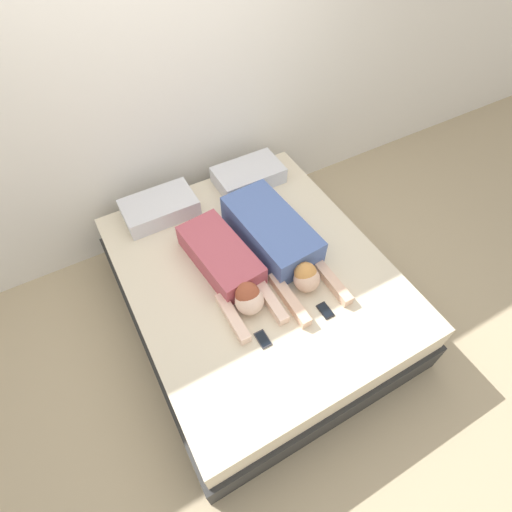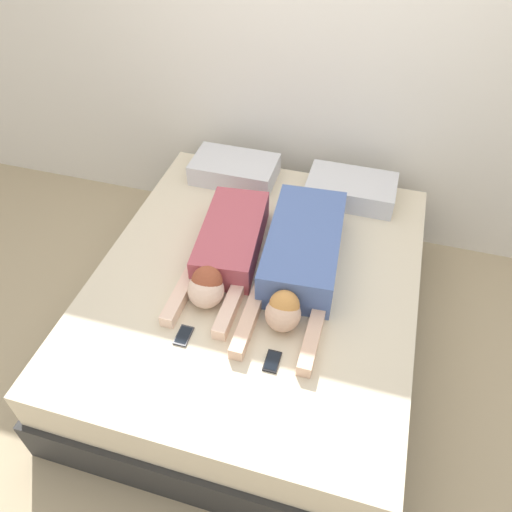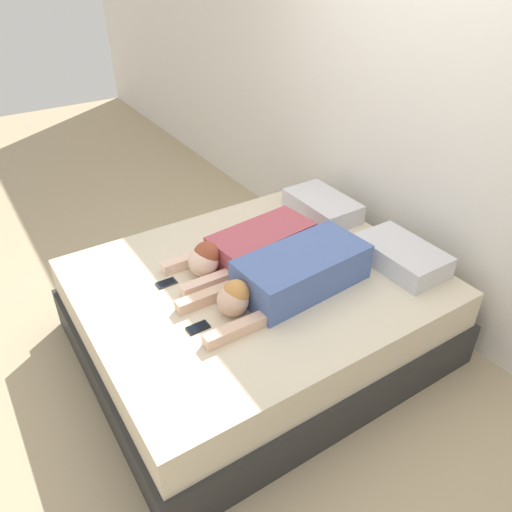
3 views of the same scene
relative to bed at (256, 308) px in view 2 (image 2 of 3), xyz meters
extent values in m
plane|color=tan|center=(0.00, 0.00, -0.27)|extent=(12.00, 12.00, 0.00)
cube|color=white|center=(0.00, 1.22, 1.03)|extent=(12.00, 0.06, 2.60)
cube|color=#2D2D2D|center=(0.00, 0.00, -0.12)|extent=(1.81, 2.13, 0.30)
cube|color=beige|center=(0.00, 0.00, 0.15)|extent=(1.75, 2.07, 0.25)
cube|color=silver|center=(-0.39, 0.84, 0.35)|extent=(0.56, 0.34, 0.14)
cube|color=silver|center=(0.39, 0.84, 0.35)|extent=(0.56, 0.34, 0.14)
cube|color=#B24C59|center=(-0.19, 0.17, 0.37)|extent=(0.39, 0.71, 0.18)
sphere|color=beige|center=(-0.19, -0.26, 0.37)|extent=(0.19, 0.19, 0.19)
sphere|color=#99472D|center=(-0.19, -0.24, 0.42)|extent=(0.16, 0.16, 0.16)
cube|color=beige|center=(-0.33, -0.29, 0.31)|extent=(0.07, 0.37, 0.07)
cube|color=beige|center=(-0.06, -0.29, 0.31)|extent=(0.07, 0.37, 0.07)
cube|color=#4C66A5|center=(0.22, 0.18, 0.39)|extent=(0.44, 0.81, 0.23)
sphere|color=beige|center=(0.22, -0.30, 0.37)|extent=(0.18, 0.18, 0.18)
sphere|color=#D18C47|center=(0.22, -0.27, 0.41)|extent=(0.15, 0.15, 0.15)
cube|color=beige|center=(0.06, -0.34, 0.31)|extent=(0.07, 0.43, 0.07)
cube|color=beige|center=(0.39, -0.34, 0.31)|extent=(0.07, 0.43, 0.07)
cube|color=#2D2D33|center=(-0.23, -0.50, 0.28)|extent=(0.07, 0.12, 0.01)
cube|color=black|center=(-0.23, -0.50, 0.29)|extent=(0.06, 0.10, 0.00)
cube|color=black|center=(0.23, -0.52, 0.28)|extent=(0.07, 0.12, 0.01)
cube|color=black|center=(0.23, -0.52, 0.29)|extent=(0.06, 0.10, 0.00)
camera|label=1|loc=(-0.81, -1.46, 2.56)|focal=28.00mm
camera|label=2|loc=(0.53, -1.82, 2.29)|focal=35.00mm
camera|label=3|loc=(2.09, -1.35, 2.10)|focal=35.00mm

